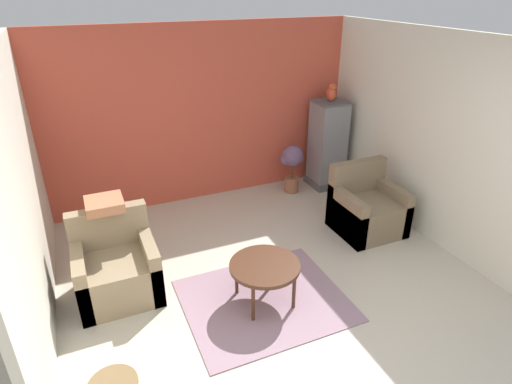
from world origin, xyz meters
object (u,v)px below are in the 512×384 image
armchair_right (367,210)px  potted_plant (292,162)px  parrot (331,93)px  birdcage (327,145)px  coffee_table (265,268)px  armchair_left (117,270)px

armchair_right → potted_plant: size_ratio=1.16×
parrot → birdcage: bearing=-90.0°
parrot → armchair_right: bearing=-100.5°
coffee_table → armchair_left: bearing=151.6°
coffee_table → armchair_left: armchair_left is taller
armchair_right → birdcage: 1.49m
parrot → potted_plant: parrot is taller
coffee_table → parrot: parrot is taller
armchair_left → armchair_right: same height
birdcage → potted_plant: birdcage is taller
armchair_left → parrot: bearing=23.2°
armchair_right → birdcage: size_ratio=0.65×
coffee_table → armchair_left: (-1.33, 0.72, -0.12)m
coffee_table → armchair_right: (1.79, 0.75, -0.12)m
parrot → potted_plant: 1.17m
armchair_left → birdcage: birdcage is taller
armchair_left → potted_plant: (2.77, 1.43, 0.19)m
coffee_table → parrot: bearing=46.6°
parrot → potted_plant: (-0.62, -0.02, -0.99)m
coffee_table → birdcage: 3.00m
birdcage → armchair_right: bearing=-100.5°
armchair_right → birdcage: bearing=79.5°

